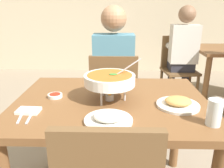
{
  "coord_description": "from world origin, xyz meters",
  "views": [
    {
      "loc": [
        0.04,
        -1.28,
        1.3
      ],
      "look_at": [
        0.0,
        0.15,
        0.81
      ],
      "focal_mm": 36.72,
      "sensor_mm": 36.0,
      "label": 1
    }
  ],
  "objects_px": {
    "chair_diner_main": "(114,95)",
    "drink_glass": "(214,114)",
    "dining_table_main": "(111,117)",
    "patron_bg_right": "(183,49)",
    "rice_plate": "(108,118)",
    "appetizer_plate": "(178,103)",
    "chair_bg_right": "(178,64)",
    "sauce_dish": "(55,96)",
    "curry_bowl": "(110,80)",
    "diner_main": "(114,69)"
  },
  "relations": [
    {
      "from": "diner_main",
      "to": "patron_bg_right",
      "type": "xyz_separation_m",
      "value": [
        0.91,
        1.05,
        0.0
      ]
    },
    {
      "from": "rice_plate",
      "to": "curry_bowl",
      "type": "bearing_deg",
      "value": 90.69
    },
    {
      "from": "chair_diner_main",
      "to": "chair_bg_right",
      "type": "distance_m",
      "value": 1.48
    },
    {
      "from": "chair_bg_right",
      "to": "dining_table_main",
      "type": "bearing_deg",
      "value": -114.96
    },
    {
      "from": "rice_plate",
      "to": "patron_bg_right",
      "type": "bearing_deg",
      "value": 66.27
    },
    {
      "from": "diner_main",
      "to": "curry_bowl",
      "type": "height_order",
      "value": "diner_main"
    },
    {
      "from": "dining_table_main",
      "to": "chair_diner_main",
      "type": "xyz_separation_m",
      "value": [
        -0.0,
        0.72,
        -0.13
      ]
    },
    {
      "from": "chair_diner_main",
      "to": "drink_glass",
      "type": "bearing_deg",
      "value": -64.05
    },
    {
      "from": "diner_main",
      "to": "drink_glass",
      "type": "height_order",
      "value": "diner_main"
    },
    {
      "from": "appetizer_plate",
      "to": "drink_glass",
      "type": "xyz_separation_m",
      "value": [
        0.12,
        -0.21,
        0.04
      ]
    },
    {
      "from": "sauce_dish",
      "to": "patron_bg_right",
      "type": "height_order",
      "value": "patron_bg_right"
    },
    {
      "from": "chair_bg_right",
      "to": "patron_bg_right",
      "type": "xyz_separation_m",
      "value": [
        0.02,
        -0.1,
        0.24
      ]
    },
    {
      "from": "drink_glass",
      "to": "patron_bg_right",
      "type": "distance_m",
      "value": 2.14
    },
    {
      "from": "sauce_dish",
      "to": "chair_bg_right",
      "type": "xyz_separation_m",
      "value": [
        1.24,
        1.87,
        -0.26
      ]
    },
    {
      "from": "chair_diner_main",
      "to": "patron_bg_right",
      "type": "height_order",
      "value": "patron_bg_right"
    },
    {
      "from": "rice_plate",
      "to": "sauce_dish",
      "type": "distance_m",
      "value": 0.46
    },
    {
      "from": "sauce_dish",
      "to": "drink_glass",
      "type": "height_order",
      "value": "drink_glass"
    },
    {
      "from": "chair_diner_main",
      "to": "appetizer_plate",
      "type": "relative_size",
      "value": 3.75
    },
    {
      "from": "diner_main",
      "to": "appetizer_plate",
      "type": "relative_size",
      "value": 5.46
    },
    {
      "from": "chair_diner_main",
      "to": "curry_bowl",
      "type": "height_order",
      "value": "curry_bowl"
    },
    {
      "from": "drink_glass",
      "to": "patron_bg_right",
      "type": "relative_size",
      "value": 0.1
    },
    {
      "from": "rice_plate",
      "to": "chair_bg_right",
      "type": "distance_m",
      "value": 2.37
    },
    {
      "from": "rice_plate",
      "to": "drink_glass",
      "type": "distance_m",
      "value": 0.5
    },
    {
      "from": "diner_main",
      "to": "drink_glass",
      "type": "distance_m",
      "value": 1.16
    },
    {
      "from": "dining_table_main",
      "to": "patron_bg_right",
      "type": "distance_m",
      "value": 2.03
    },
    {
      "from": "sauce_dish",
      "to": "dining_table_main",
      "type": "bearing_deg",
      "value": -5.28
    },
    {
      "from": "dining_table_main",
      "to": "patron_bg_right",
      "type": "relative_size",
      "value": 0.88
    },
    {
      "from": "curry_bowl",
      "to": "diner_main",
      "type": "bearing_deg",
      "value": 89.28
    },
    {
      "from": "curry_bowl",
      "to": "rice_plate",
      "type": "xyz_separation_m",
      "value": [
        0.0,
        -0.27,
        -0.11
      ]
    },
    {
      "from": "chair_diner_main",
      "to": "sauce_dish",
      "type": "relative_size",
      "value": 10.0
    },
    {
      "from": "diner_main",
      "to": "rice_plate",
      "type": "relative_size",
      "value": 5.46
    },
    {
      "from": "drink_glass",
      "to": "chair_bg_right",
      "type": "relative_size",
      "value": 0.14
    },
    {
      "from": "patron_bg_right",
      "to": "chair_bg_right",
      "type": "bearing_deg",
      "value": 103.53
    },
    {
      "from": "chair_diner_main",
      "to": "sauce_dish",
      "type": "distance_m",
      "value": 0.82
    },
    {
      "from": "appetizer_plate",
      "to": "chair_bg_right",
      "type": "bearing_deg",
      "value": 75.69
    },
    {
      "from": "appetizer_plate",
      "to": "sauce_dish",
      "type": "distance_m",
      "value": 0.74
    },
    {
      "from": "rice_plate",
      "to": "appetizer_plate",
      "type": "xyz_separation_m",
      "value": [
        0.39,
        0.19,
        0.0
      ]
    },
    {
      "from": "dining_table_main",
      "to": "patron_bg_right",
      "type": "bearing_deg",
      "value": 63.27
    },
    {
      "from": "dining_table_main",
      "to": "drink_glass",
      "type": "distance_m",
      "value": 0.6
    },
    {
      "from": "sauce_dish",
      "to": "drink_glass",
      "type": "xyz_separation_m",
      "value": [
        0.85,
        -0.33,
        0.05
      ]
    },
    {
      "from": "diner_main",
      "to": "chair_bg_right",
      "type": "height_order",
      "value": "diner_main"
    },
    {
      "from": "diner_main",
      "to": "dining_table_main",
      "type": "bearing_deg",
      "value": -90.0
    },
    {
      "from": "appetizer_plate",
      "to": "diner_main",
      "type": "bearing_deg",
      "value": 114.31
    },
    {
      "from": "dining_table_main",
      "to": "sauce_dish",
      "type": "height_order",
      "value": "sauce_dish"
    },
    {
      "from": "dining_table_main",
      "to": "patron_bg_right",
      "type": "height_order",
      "value": "patron_bg_right"
    },
    {
      "from": "patron_bg_right",
      "to": "diner_main",
      "type": "bearing_deg",
      "value": -130.87
    },
    {
      "from": "dining_table_main",
      "to": "curry_bowl",
      "type": "relative_size",
      "value": 3.49
    },
    {
      "from": "rice_plate",
      "to": "patron_bg_right",
      "type": "distance_m",
      "value": 2.28
    },
    {
      "from": "patron_bg_right",
      "to": "appetizer_plate",
      "type": "bearing_deg",
      "value": -105.67
    },
    {
      "from": "curry_bowl",
      "to": "sauce_dish",
      "type": "bearing_deg",
      "value": 173.58
    }
  ]
}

